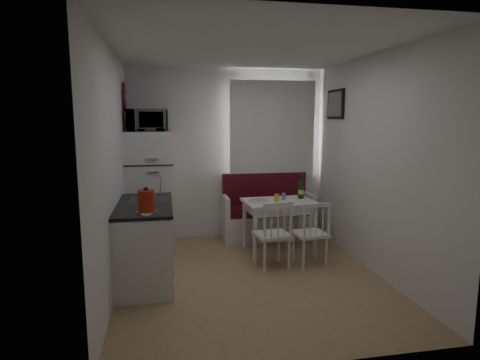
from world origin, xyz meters
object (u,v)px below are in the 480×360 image
Objects in this scene: kitchen_counter at (146,241)px; wine_bottle at (301,187)px; microwave at (147,120)px; chair_right at (313,227)px; chair_left at (274,228)px; fridge at (150,190)px; dining_table at (279,206)px; bench at (267,217)px; kettle at (146,201)px.

kitchen_counter reaches higher than wine_bottle.
chair_right is at bearing -29.72° from microwave.
fridge is at bearing 133.15° from chair_left.
wine_bottle is at bearing 43.24° from chair_left.
chair_left is at bearing 174.30° from chair_right.
microwave is (-2.02, 1.15, 1.31)m from chair_right.
dining_table is 0.60× the size of fridge.
chair_left is 1.37× the size of wine_bottle.
dining_table is 0.71m from chair_right.
fridge is at bearing 143.17° from chair_right.
chair_right is (0.25, -1.31, 0.18)m from bench.
dining_table is 2.17× the size of chair_left.
wine_bottle is at bearing -11.89° from fridge.
dining_table is 2.97× the size of wine_bottle.
chair_left is 0.83× the size of microwave.
kettle is (0.05, -0.54, 0.58)m from kitchen_counter.
kitchen_counter is 2.38× the size of microwave.
wine_bottle is (2.12, -0.45, 0.05)m from fridge.
wine_bottle is (0.35, 0.10, 0.25)m from dining_table.
chair_right is 1.33× the size of wine_bottle.
chair_left reaches higher than dining_table.
fridge is at bearing 89.10° from kitchen_counter.
microwave is 2.06× the size of kettle.
kettle is 0.80× the size of wine_bottle.
fridge is at bearing 159.77° from dining_table.
bench is 3.04× the size of chair_left.
wine_bottle is (2.14, 0.80, 0.43)m from kitchen_counter.
wine_bottle reaches higher than bench.
kettle is at bearing -147.64° from dining_table.
fridge is 0.99m from microwave.
chair_right reaches higher than dining_table.
microwave is at bearing -90.00° from fridge.
fridge is 2.16m from wine_bottle.
bench is at bearing 37.26° from kitchen_counter.
fridge is at bearing 90.97° from kettle.
bench is at bearing 5.26° from microwave.
fridge is 6.23× the size of kettle.
kettle reaches higher than dining_table.
fridge is (-1.77, 0.55, 0.20)m from dining_table.
chair_right is (0.50, 0.00, -0.02)m from chair_left.
fridge reaches higher than chair_left.
bench is 2.32m from microwave.
fridge is (0.02, 1.24, 0.38)m from kitchen_counter.
kitchen_counter is 3.94× the size of wine_bottle.
dining_table is 2.17m from kettle.
kitchen_counter reaches higher than bench.
wine_bottle reaches higher than chair_left.
microwave is at bearing 161.26° from dining_table.
chair_right is (2.04, 0.04, 0.06)m from kitchen_counter.
bench is 1.35m from chair_left.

